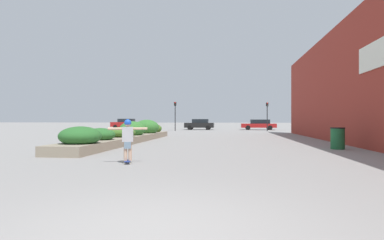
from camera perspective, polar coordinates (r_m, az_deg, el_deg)
name	(u,v)px	position (r m, az deg, el deg)	size (l,w,h in m)	color
ground_plane	(154,232)	(3.96, -7.27, -20.40)	(300.00, 300.00, 0.00)	gray
building_wall_right	(370,75)	(16.65, 30.80, 7.42)	(0.67, 34.33, 7.05)	maroon
planter_box	(128,134)	(18.84, -12.07, -2.67)	(1.84, 15.06, 1.40)	gray
skateboard	(128,161)	(9.78, -12.14, -7.72)	(0.32, 0.58, 0.09)	navy
skateboarder	(128,136)	(9.70, -12.14, -2.91)	(1.21, 0.39, 1.31)	tan
trash_bin	(338,138)	(15.75, 25.99, -3.14)	(0.65, 0.65, 1.02)	#1E5B33
car_leftmost	(200,124)	(42.25, 1.46, -0.80)	(4.09, 2.01, 1.50)	black
car_center_left	(332,124)	(47.03, 25.17, -0.69)	(4.28, 2.00, 1.52)	silver
car_center_right	(259,124)	(42.74, 12.62, -0.83)	(4.77, 1.86, 1.44)	maroon
car_rightmost	(126,124)	(48.11, -12.53, -0.66)	(4.30, 1.84, 1.56)	maroon
traffic_light_left	(175,111)	(37.84, -3.23, 1.66)	(0.28, 0.30, 3.65)	black
traffic_light_right	(267,112)	(38.13, 14.13, 1.55)	(0.28, 0.30, 3.54)	black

